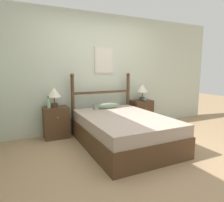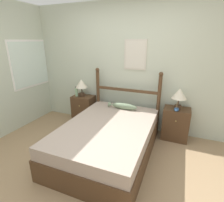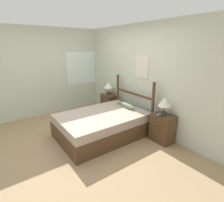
{
  "view_description": "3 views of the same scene",
  "coord_description": "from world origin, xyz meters",
  "views": [
    {
      "loc": [
        -1.62,
        -2.44,
        1.34
      ],
      "look_at": [
        0.06,
        1.07,
        0.73
      ],
      "focal_mm": 32.0,
      "sensor_mm": 36.0,
      "label": 1
    },
    {
      "loc": [
        1.07,
        -1.73,
        1.82
      ],
      "look_at": [
        -0.02,
        0.91,
        0.82
      ],
      "focal_mm": 28.0,
      "sensor_mm": 36.0,
      "label": 2
    },
    {
      "loc": [
        3.2,
        -1.42,
        2.03
      ],
      "look_at": [
        0.01,
        0.9,
        0.78
      ],
      "focal_mm": 28.0,
      "sensor_mm": 36.0,
      "label": 3
    }
  ],
  "objects": [
    {
      "name": "nightstand_right",
      "position": [
        1.05,
        1.5,
        0.31
      ],
      "size": [
        0.48,
        0.36,
        0.62
      ],
      "color": "#4C331E",
      "rests_on": "ground_plane"
    },
    {
      "name": "bed",
      "position": [
        0.05,
        0.59,
        0.26
      ],
      "size": [
        1.37,
        1.99,
        0.54
      ],
      "color": "#4C331E",
      "rests_on": "ground_plane"
    },
    {
      "name": "fish_pillow",
      "position": [
        0.05,
        1.31,
        0.6
      ],
      "size": [
        0.58,
        0.11,
        0.12
      ],
      "color": "gray",
      "rests_on": "bed"
    },
    {
      "name": "table_lamp_left",
      "position": [
        -0.98,
        1.49,
        0.9
      ],
      "size": [
        0.26,
        0.26,
        0.39
      ],
      "color": "#422D1E",
      "rests_on": "nightstand_left"
    },
    {
      "name": "bottle",
      "position": [
        -1.1,
        1.45,
        0.73
      ],
      "size": [
        0.06,
        0.06,
        0.23
      ],
      "color": "#99C699",
      "rests_on": "nightstand_left"
    },
    {
      "name": "wall_back",
      "position": [
        0.0,
        1.73,
        1.28
      ],
      "size": [
        6.4,
        0.08,
        2.55
      ],
      "color": "beige",
      "rests_on": "ground_plane"
    },
    {
      "name": "headboard",
      "position": [
        0.05,
        1.55,
        0.7
      ],
      "size": [
        1.39,
        0.08,
        1.27
      ],
      "color": "#4C331E",
      "rests_on": "ground_plane"
    },
    {
      "name": "model_boat",
      "position": [
        1.04,
        1.39,
        0.65
      ],
      "size": [
        0.08,
        0.17,
        0.16
      ],
      "color": "#335684",
      "rests_on": "nightstand_right"
    },
    {
      "name": "table_lamp_right",
      "position": [
        1.06,
        1.49,
        0.9
      ],
      "size": [
        0.26,
        0.26,
        0.39
      ],
      "color": "#422D1E",
      "rests_on": "nightstand_right"
    },
    {
      "name": "nightstand_left",
      "position": [
        -0.96,
        1.5,
        0.31
      ],
      "size": [
        0.48,
        0.36,
        0.62
      ],
      "color": "#4C331E",
      "rests_on": "ground_plane"
    },
    {
      "name": "ground_plane",
      "position": [
        0.0,
        0.0,
        0.0
      ],
      "size": [
        16.0,
        16.0,
        0.0
      ],
      "primitive_type": "plane",
      "color": "#9E7F5B"
    }
  ]
}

